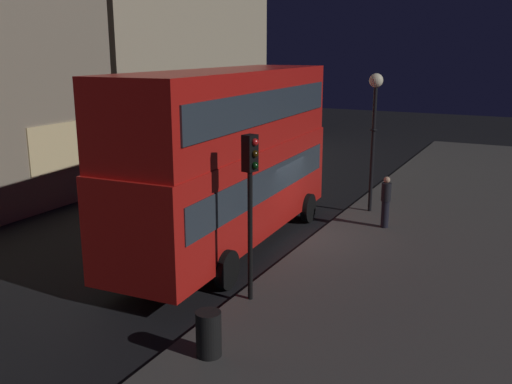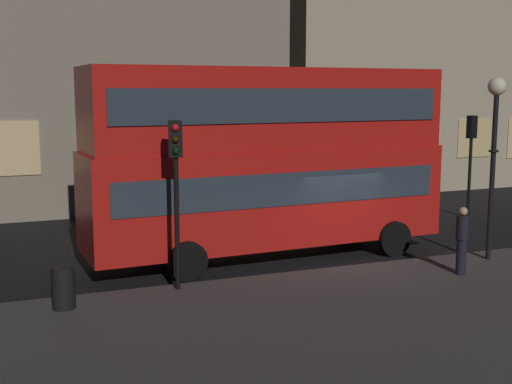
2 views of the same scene
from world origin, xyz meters
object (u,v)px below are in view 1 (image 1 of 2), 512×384
at_px(litter_bin, 209,334).
at_px(pedestrian, 386,201).
at_px(traffic_light_far_side, 276,120).
at_px(double_decker_bus, 229,152).
at_px(traffic_light_near_kerb, 251,183).
at_px(street_lamp, 375,110).

bearing_deg(litter_bin, pedestrian, -5.55).
distance_m(traffic_light_far_side, litter_bin, 16.74).
height_order(double_decker_bus, traffic_light_far_side, double_decker_bus).
bearing_deg(traffic_light_far_side, pedestrian, 41.16).
xyz_separation_m(traffic_light_near_kerb, pedestrian, (7.16, -1.42, -1.98)).
height_order(traffic_light_far_side, pedestrian, traffic_light_far_side).
bearing_deg(traffic_light_near_kerb, litter_bin, -157.29).
bearing_deg(street_lamp, traffic_light_far_side, 55.68).
height_order(traffic_light_far_side, street_lamp, street_lamp).
bearing_deg(street_lamp, double_decker_bus, 153.09).
relative_size(traffic_light_near_kerb, litter_bin, 4.34).
height_order(pedestrian, litter_bin, pedestrian).
xyz_separation_m(traffic_light_near_kerb, traffic_light_far_side, (12.85, 5.36, -0.21)).
relative_size(traffic_light_far_side, pedestrian, 2.20).
xyz_separation_m(street_lamp, litter_bin, (-11.60, -0.06, -3.31)).
bearing_deg(traffic_light_far_side, litter_bin, 11.71).
relative_size(street_lamp, pedestrian, 2.87).
bearing_deg(pedestrian, street_lamp, 115.02).
relative_size(double_decker_bus, pedestrian, 6.00).
bearing_deg(double_decker_bus, traffic_light_near_kerb, -146.38).
bearing_deg(litter_bin, street_lamp, 0.30).
bearing_deg(street_lamp, traffic_light_near_kerb, 177.40).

